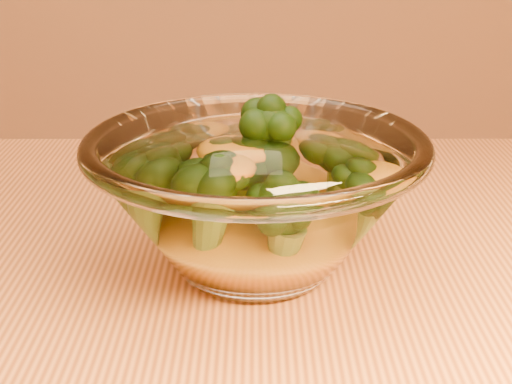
# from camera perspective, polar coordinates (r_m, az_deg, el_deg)

# --- Properties ---
(glass_bowl) EXTENTS (0.22, 0.22, 0.10)m
(glass_bowl) POSITION_cam_1_polar(r_m,az_deg,el_deg) (0.45, 0.00, -0.55)
(glass_bowl) COLOR white
(glass_bowl) RESTS_ON table
(cheese_sauce) EXTENTS (0.11, 0.11, 0.03)m
(cheese_sauce) POSITION_cam_1_polar(r_m,az_deg,el_deg) (0.46, 0.00, -2.87)
(cheese_sauce) COLOR #FFA015
(cheese_sauce) RESTS_ON glass_bowl
(broccoli_heap) EXTENTS (0.15, 0.13, 0.08)m
(broccoli_heap) POSITION_cam_1_polar(r_m,az_deg,el_deg) (0.46, -0.93, 1.15)
(broccoli_heap) COLOR black
(broccoli_heap) RESTS_ON cheese_sauce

